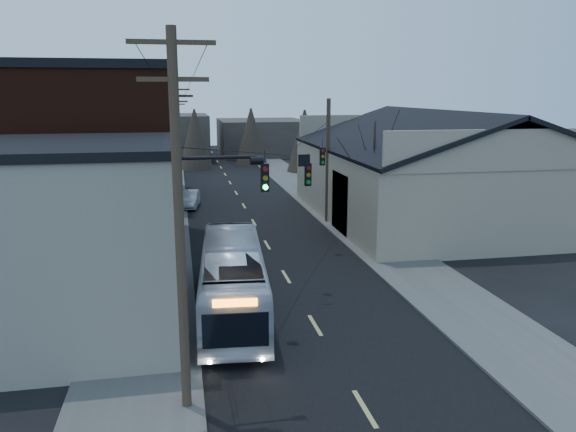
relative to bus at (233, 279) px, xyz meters
name	(u,v)px	position (x,y,z in m)	size (l,w,h in m)	color
road_surface	(247,211)	(2.99, 20.09, -1.45)	(9.00, 110.00, 0.02)	black
sidewalk_left	(160,214)	(-3.51, 20.09, -1.40)	(4.00, 110.00, 0.12)	#474744
sidewalk_right	(329,207)	(9.49, 20.09, -1.40)	(4.00, 110.00, 0.12)	#474744
building_clapboard	(69,244)	(-6.01, -0.91, 2.04)	(8.00, 8.00, 7.00)	slate
building_brick	(84,166)	(-7.01, 10.09, 3.54)	(10.00, 12.00, 10.00)	black
building_left_far	(123,159)	(-6.51, 26.09, 2.04)	(9.00, 14.00, 7.00)	#352F2A
warehouse	(436,181)	(15.99, 15.09, 1.24)	(16.16, 20.60, 7.73)	gray
building_far_left	(170,138)	(-3.01, 55.09, 1.54)	(10.00, 12.00, 6.00)	#352F2A
building_far_right	(261,137)	(9.99, 60.09, 1.04)	(12.00, 14.00, 5.00)	#352F2A
bare_tree	(373,182)	(9.49, 10.09, 2.14)	(0.40, 0.40, 7.20)	black
utility_lines	(208,156)	(-0.12, 14.23, 3.50)	(11.24, 45.28, 10.50)	#382B1E
bus	(233,279)	(0.00, 0.00, 0.00)	(2.45, 10.45, 2.91)	silver
parked_car	(189,199)	(-1.31, 22.37, -0.79)	(1.41, 4.04, 1.33)	#9EA0A6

